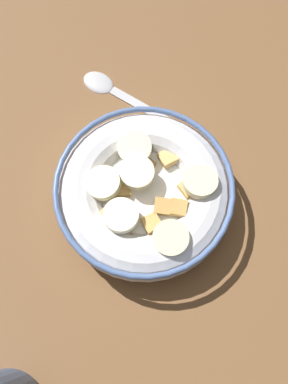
% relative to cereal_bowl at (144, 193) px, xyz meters
% --- Properties ---
extents(ground_plane, '(1.03, 1.03, 0.02)m').
position_rel_cereal_bowl_xyz_m(ground_plane, '(-0.00, -0.00, -0.04)').
color(ground_plane, brown).
extents(cereal_bowl, '(0.18, 0.18, 0.06)m').
position_rel_cereal_bowl_xyz_m(cereal_bowl, '(0.00, 0.00, 0.00)').
color(cereal_bowl, silver).
rests_on(cereal_bowl, ground_plane).
extents(spoon, '(0.09, 0.13, 0.01)m').
position_rel_cereal_bowl_xyz_m(spoon, '(-0.03, -0.14, -0.02)').
color(spoon, '#B7B7BC').
rests_on(spoon, ground_plane).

